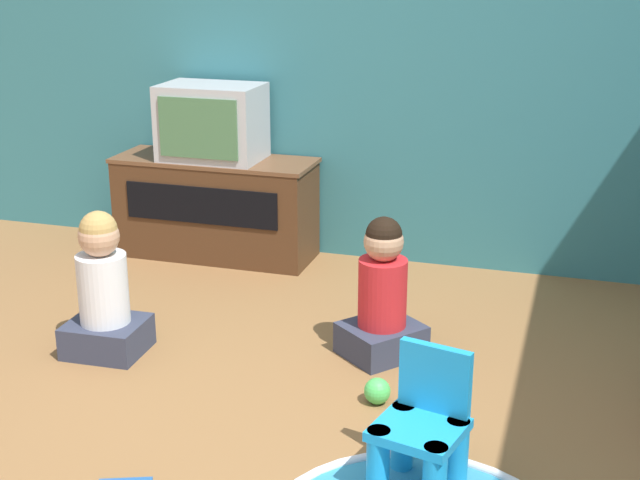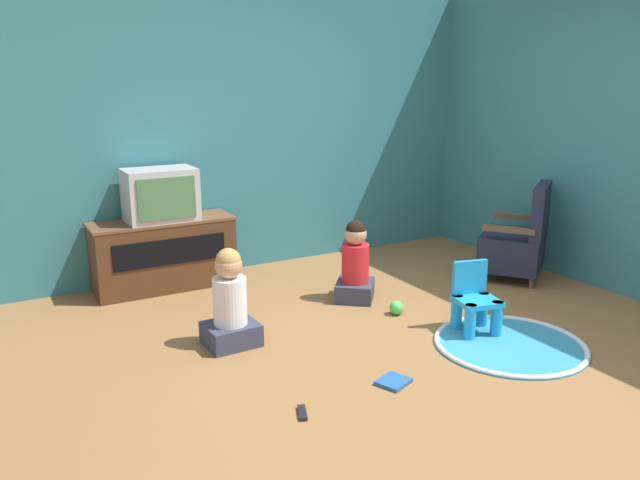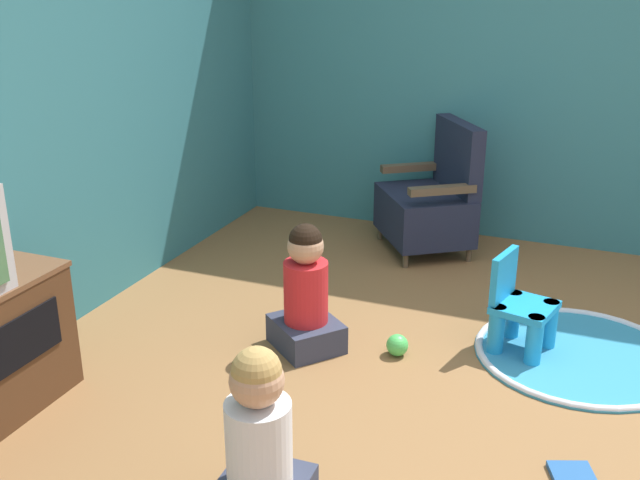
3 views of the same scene
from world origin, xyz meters
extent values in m
plane|color=olive|center=(0.00, 0.00, 0.00)|extent=(30.00, 30.00, 0.00)
cube|color=teal|center=(-0.37, 2.40, 1.36)|extent=(5.26, 0.12, 2.73)
cube|color=#4C2D19|center=(-1.21, 2.11, 0.31)|extent=(1.20, 0.43, 0.62)
cube|color=brown|center=(-1.21, 2.11, 0.61)|extent=(1.23, 0.44, 0.02)
cube|color=black|center=(-1.21, 1.89, 0.38)|extent=(0.96, 0.01, 0.22)
cube|color=#B7B7BC|center=(-1.21, 2.10, 0.84)|extent=(0.59, 0.39, 0.45)
cube|color=#47754C|center=(-1.21, 1.90, 0.84)|extent=(0.49, 0.02, 0.35)
cylinder|color=#1E99DB|center=(0.35, -0.09, 0.13)|extent=(0.08, 0.08, 0.27)
cylinder|color=#1E99DB|center=(0.39, 0.10, 0.13)|extent=(0.08, 0.08, 0.27)
cylinder|color=#1E99DB|center=(0.60, 0.05, 0.13)|extent=(0.08, 0.08, 0.27)
cube|color=#1E99DB|center=(0.48, -0.02, 0.25)|extent=(0.35, 0.34, 0.04)
cube|color=#1E99DB|center=(0.50, 0.10, 0.39)|extent=(0.27, 0.10, 0.25)
cube|color=#33384C|center=(-1.16, 0.67, 0.08)|extent=(0.37, 0.32, 0.16)
cylinder|color=silver|center=(-1.16, 0.67, 0.32)|extent=(0.23, 0.23, 0.33)
sphere|color=tan|center=(-1.16, 0.67, 0.58)|extent=(0.19, 0.19, 0.19)
sphere|color=tan|center=(-1.16, 0.67, 0.61)|extent=(0.17, 0.17, 0.17)
cube|color=#33384C|center=(0.10, 1.02, 0.08)|extent=(0.45, 0.46, 0.15)
cylinder|color=red|center=(0.10, 1.02, 0.31)|extent=(0.23, 0.23, 0.32)
sphere|color=tan|center=(0.10, 1.02, 0.56)|extent=(0.18, 0.18, 0.18)
sphere|color=black|center=(0.10, 1.02, 0.60)|extent=(0.17, 0.17, 0.17)
sphere|color=#4CCC59|center=(0.19, 0.56, 0.06)|extent=(0.11, 0.11, 0.11)
camera|label=1|loc=(0.95, -2.72, 1.86)|focal=50.00mm
camera|label=2|loc=(-2.60, -3.16, 1.82)|focal=35.00mm
camera|label=3|loc=(-3.09, -0.34, 1.90)|focal=42.00mm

